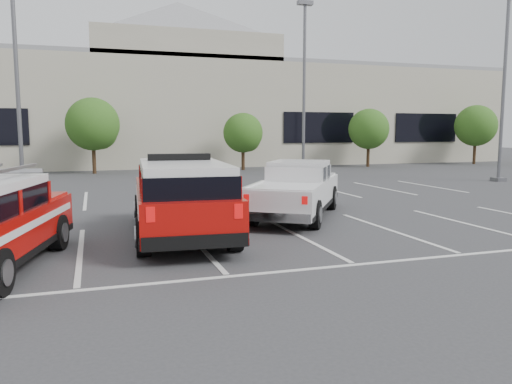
% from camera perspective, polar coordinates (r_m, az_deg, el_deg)
% --- Properties ---
extents(ground, '(120.00, 120.00, 0.00)m').
position_cam_1_polar(ground, '(13.02, 5.13, -5.15)').
color(ground, '#353538').
rests_on(ground, ground).
extents(stall_markings, '(23.00, 15.00, 0.01)m').
position_cam_1_polar(stall_markings, '(17.18, -0.79, -2.14)').
color(stall_markings, silver).
rests_on(stall_markings, ground).
extents(convention_building, '(60.00, 16.99, 13.20)m').
position_cam_1_polar(convention_building, '(43.91, -11.39, 9.45)').
color(convention_building, '#B6AE9A').
rests_on(convention_building, ground).
extents(tree_mid_left, '(3.37, 3.37, 4.85)m').
position_cam_1_polar(tree_mid_left, '(33.74, -18.00, 7.18)').
color(tree_mid_left, '#3F2B19').
rests_on(tree_mid_left, ground).
extents(tree_mid_right, '(2.77, 2.77, 3.99)m').
position_cam_1_polar(tree_mid_right, '(35.23, -1.37, 6.62)').
color(tree_mid_right, '#3F2B19').
rests_on(tree_mid_right, ground).
extents(tree_right, '(3.07, 3.07, 4.42)m').
position_cam_1_polar(tree_right, '(39.29, 12.84, 6.88)').
color(tree_right, '#3F2B19').
rests_on(tree_right, ground).
extents(tree_far_right, '(3.37, 3.37, 4.85)m').
position_cam_1_polar(tree_far_right, '(45.23, 23.87, 6.79)').
color(tree_far_right, '#3F2B19').
rests_on(tree_far_right, ground).
extents(light_pole_left, '(0.90, 0.60, 10.24)m').
position_cam_1_polar(light_pole_left, '(24.00, -25.68, 12.18)').
color(light_pole_left, '#59595E').
rests_on(light_pole_left, ground).
extents(light_pole_mid, '(0.90, 0.60, 10.24)m').
position_cam_1_polar(light_pole_mid, '(30.29, 5.51, 11.61)').
color(light_pole_mid, '#59595E').
rests_on(light_pole_mid, ground).
extents(light_pole_right, '(0.90, 0.60, 10.24)m').
position_cam_1_polar(light_pole_right, '(30.32, 26.47, 10.92)').
color(light_pole_right, '#59595E').
rests_on(light_pole_right, ground).
extents(fire_chief_suv, '(2.65, 6.22, 2.14)m').
position_cam_1_polar(fire_chief_suv, '(12.97, -8.48, -1.33)').
color(fire_chief_suv, '#A30B07').
rests_on(fire_chief_suv, ground).
extents(white_pickup, '(4.82, 5.86, 1.76)m').
position_cam_1_polar(white_pickup, '(15.98, 4.63, -0.34)').
color(white_pickup, silver).
rests_on(white_pickup, ground).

